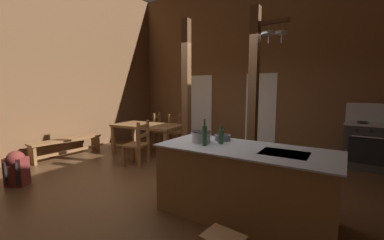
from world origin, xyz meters
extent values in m
cube|color=#4C301C|center=(0.00, 0.00, -0.05)|extent=(8.16, 7.77, 0.10)
cube|color=brown|center=(0.00, 3.55, 2.30)|extent=(8.16, 0.14, 4.60)
cube|color=brown|center=(-3.75, 0.00, 2.30)|extent=(0.14, 7.77, 4.60)
cube|color=white|center=(-1.66, 3.48, 1.02)|extent=(1.00, 0.01, 2.05)
cube|color=white|center=(0.37, 3.48, 1.02)|extent=(0.84, 0.01, 2.05)
cube|color=brown|center=(1.32, -0.42, 0.44)|extent=(2.11, 0.93, 0.88)
cube|color=#A8AAB2|center=(1.32, -0.42, 0.89)|extent=(2.17, 0.99, 0.02)
cube|color=black|center=(1.79, -0.43, 0.90)|extent=(0.53, 0.41, 0.00)
cube|color=black|center=(1.32, 0.01, 0.05)|extent=(2.00, 0.07, 0.10)
cube|color=#2D2D2D|center=(2.93, 2.85, 0.45)|extent=(1.13, 0.81, 0.90)
cube|color=black|center=(2.92, 2.47, 0.42)|extent=(0.93, 0.05, 0.52)
cylinder|color=#A8AAB2|center=(2.91, 2.44, 0.70)|extent=(0.83, 0.06, 0.02)
cube|color=#A8AAB2|center=(2.93, 2.85, 0.92)|extent=(1.17, 0.85, 0.03)
cube|color=#A8AAB2|center=(2.95, 3.21, 1.12)|extent=(1.14, 0.09, 0.40)
cylinder|color=black|center=(2.68, 2.71, 0.94)|extent=(0.21, 0.21, 0.01)
cylinder|color=black|center=(2.69, 3.02, 0.94)|extent=(0.21, 0.21, 0.01)
cylinder|color=black|center=(2.81, 2.46, 0.82)|extent=(0.05, 0.03, 0.04)
cylinder|color=black|center=(2.59, 2.47, 0.82)|extent=(0.05, 0.03, 0.04)
cube|color=brown|center=(1.03, 0.76, 1.47)|extent=(0.15, 0.15, 2.95)
cube|color=brown|center=(1.25, 0.75, 2.66)|extent=(0.59, 0.10, 0.06)
cylinder|color=#A8AAB2|center=(1.25, 0.75, 2.59)|extent=(0.01, 0.01, 0.15)
cylinder|color=#A8AAB2|center=(1.25, 0.75, 2.50)|extent=(0.25, 0.25, 0.04)
cylinder|color=#A8AAB2|center=(1.25, 0.75, 2.42)|extent=(0.02, 0.02, 0.14)
cylinder|color=#A8AAB2|center=(1.45, 0.74, 2.58)|extent=(0.01, 0.01, 0.16)
cylinder|color=#A8AAB2|center=(1.45, 0.74, 2.48)|extent=(0.20, 0.20, 0.04)
cylinder|color=#A8AAB2|center=(1.45, 0.74, 2.40)|extent=(0.02, 0.02, 0.14)
cube|color=brown|center=(-0.32, 0.78, 1.47)|extent=(0.14, 0.14, 2.95)
cube|color=brown|center=(1.48, -1.37, 0.28)|extent=(0.39, 0.32, 0.04)
cube|color=brown|center=(-1.83, 1.30, 0.71)|extent=(1.77, 1.04, 0.06)
cube|color=brown|center=(-2.65, 1.63, 0.34)|extent=(0.09, 0.09, 0.68)
cube|color=brown|center=(-1.07, 1.76, 0.34)|extent=(0.09, 0.09, 0.68)
cube|color=brown|center=(-2.58, 0.85, 0.34)|extent=(0.09, 0.09, 0.68)
cube|color=brown|center=(-1.01, 0.98, 0.34)|extent=(0.09, 0.09, 0.68)
cube|color=brown|center=(-1.43, 0.47, 0.43)|extent=(0.53, 0.53, 0.04)
cube|color=brown|center=(-1.57, 0.24, 0.21)|extent=(0.06, 0.06, 0.41)
cube|color=brown|center=(-1.65, 0.61, 0.21)|extent=(0.06, 0.06, 0.41)
cube|color=brown|center=(-1.20, 0.32, 0.47)|extent=(0.06, 0.06, 0.95)
cube|color=brown|center=(-1.28, 0.70, 0.47)|extent=(0.06, 0.06, 0.95)
cube|color=brown|center=(-1.24, 0.51, 0.84)|extent=(0.12, 0.38, 0.07)
cube|color=brown|center=(-1.24, 0.51, 0.65)|extent=(0.12, 0.38, 0.07)
cube|color=brown|center=(-2.02, 2.16, 0.43)|extent=(0.54, 0.54, 0.04)
cube|color=brown|center=(-1.89, 2.39, 0.21)|extent=(0.06, 0.06, 0.41)
cube|color=brown|center=(-1.79, 2.02, 0.21)|extent=(0.06, 0.06, 0.41)
cube|color=brown|center=(-2.25, 2.29, 0.47)|extent=(0.06, 0.06, 0.95)
cube|color=brown|center=(-2.15, 1.92, 0.47)|extent=(0.06, 0.06, 0.95)
cube|color=brown|center=(-2.20, 2.10, 0.84)|extent=(0.14, 0.38, 0.07)
cube|color=brown|center=(-2.20, 2.10, 0.65)|extent=(0.14, 0.38, 0.07)
cube|color=brown|center=(-1.45, 2.14, 0.43)|extent=(0.53, 0.53, 0.04)
cube|color=brown|center=(-1.22, 2.28, 0.21)|extent=(0.06, 0.06, 0.41)
cube|color=brown|center=(-1.31, 1.91, 0.21)|extent=(0.06, 0.06, 0.41)
cube|color=brown|center=(-1.59, 2.37, 0.47)|extent=(0.06, 0.06, 0.95)
cube|color=brown|center=(-1.68, 2.00, 0.47)|extent=(0.06, 0.06, 0.95)
cube|color=brown|center=(-1.63, 2.18, 0.84)|extent=(0.13, 0.38, 0.07)
cube|color=brown|center=(-1.63, 2.18, 0.65)|extent=(0.13, 0.38, 0.07)
cube|color=brown|center=(-3.27, 0.03, 0.42)|extent=(0.48, 1.65, 0.04)
cube|color=brown|center=(-3.32, -0.73, 0.20)|extent=(0.31, 0.08, 0.40)
cube|color=brown|center=(-3.21, 0.78, 0.20)|extent=(0.31, 0.08, 0.40)
cube|color=brown|center=(-3.27, 0.03, 0.12)|extent=(0.16, 1.43, 0.06)
cube|color=maroon|center=(-2.30, -1.45, 0.24)|extent=(0.39, 0.35, 0.48)
cube|color=maroon|center=(-2.36, -1.34, 0.17)|extent=(0.22, 0.16, 0.17)
cylinder|color=black|center=(-2.32, -1.61, 0.24)|extent=(0.05, 0.05, 0.38)
cylinder|color=black|center=(-2.15, -1.51, 0.24)|extent=(0.05, 0.05, 0.38)
sphere|color=maroon|center=(-2.30, -1.45, 0.46)|extent=(0.37, 0.37, 0.27)
cylinder|color=#A8AAB2|center=(0.70, -0.42, 0.97)|extent=(0.25, 0.25, 0.14)
cylinder|color=black|center=(0.70, -0.42, 1.05)|extent=(0.26, 0.26, 0.01)
cylinder|color=#A8AAB2|center=(0.56, -0.42, 1.01)|extent=(0.05, 0.02, 0.02)
cylinder|color=#A8AAB2|center=(0.84, -0.42, 1.01)|extent=(0.05, 0.02, 0.02)
cylinder|color=slate|center=(0.89, -0.15, 0.94)|extent=(0.22, 0.22, 0.08)
cylinder|color=black|center=(0.89, -0.15, 0.98)|extent=(0.18, 0.18, 0.00)
cylinder|color=#2D5638|center=(0.96, -0.35, 0.99)|extent=(0.07, 0.07, 0.19)
cylinder|color=#2D5638|center=(0.96, -0.35, 1.12)|extent=(0.03, 0.03, 0.07)
cylinder|color=#2D5638|center=(0.83, -0.57, 1.03)|extent=(0.07, 0.07, 0.25)
cylinder|color=#2D5638|center=(0.83, -0.57, 1.20)|extent=(0.03, 0.03, 0.09)
camera|label=1|loc=(2.33, -3.28, 1.62)|focal=22.93mm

